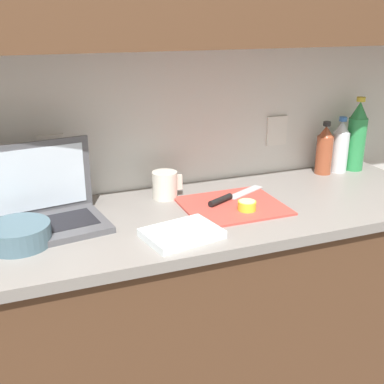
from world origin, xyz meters
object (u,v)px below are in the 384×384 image
at_px(knife, 227,198).
at_px(bowl_white, 19,235).
at_px(laptop, 48,206).
at_px(bottle_water_clear, 357,137).
at_px(bottle_green_soda, 324,150).
at_px(cutting_board, 232,205).
at_px(lemon_half_cut, 247,205).
at_px(bottle_oil_tall, 340,147).
at_px(measuring_cup, 165,185).

height_order(knife, bowl_white, bowl_white).
height_order(laptop, bottle_water_clear, bottle_water_clear).
xyz_separation_m(knife, bottle_green_soda, (0.52, 0.16, 0.08)).
distance_m(cutting_board, bottle_water_clear, 0.72).
bearing_deg(bottle_water_clear, bottle_green_soda, 180.00).
bearing_deg(laptop, knife, -11.56).
bearing_deg(bottle_green_soda, lemon_half_cut, -151.58).
relative_size(laptop, cutting_board, 1.05).
relative_size(bottle_oil_tall, bowl_white, 1.28).
bearing_deg(measuring_cup, cutting_board, -40.93).
distance_m(laptop, bowl_white, 0.16).
height_order(cutting_board, bottle_water_clear, bottle_water_clear).
bearing_deg(bottle_water_clear, lemon_half_cut, -157.67).
xyz_separation_m(laptop, knife, (0.61, -0.03, -0.04)).
xyz_separation_m(laptop, bottle_water_clear, (1.28, 0.13, 0.08)).
height_order(knife, measuring_cup, measuring_cup).
distance_m(lemon_half_cut, bottle_green_soda, 0.57).
bearing_deg(laptop, bowl_white, -137.52).
bearing_deg(bottle_water_clear, measuring_cup, -177.53).
distance_m(knife, bottle_oil_tall, 0.62).
height_order(knife, bottle_oil_tall, bottle_oil_tall).
distance_m(measuring_cup, bowl_white, 0.56).
relative_size(knife, measuring_cup, 2.42).
height_order(laptop, lemon_half_cut, laptop).
bearing_deg(measuring_cup, bowl_white, -157.49).
height_order(bottle_oil_tall, measuring_cup, bottle_oil_tall).
bearing_deg(bottle_oil_tall, bottle_water_clear, 0.00).
bearing_deg(knife, lemon_half_cut, -104.49).
relative_size(laptop, bottle_water_clear, 1.15).
xyz_separation_m(bottle_oil_tall, bottle_water_clear, (0.08, 0.00, 0.04)).
distance_m(laptop, bottle_water_clear, 1.29).
xyz_separation_m(cutting_board, bowl_white, (-0.70, -0.05, 0.03)).
distance_m(cutting_board, knife, 0.04).
bearing_deg(bottle_oil_tall, bottle_green_soda, 180.00).
bearing_deg(laptop, measuring_cup, 3.78).
bearing_deg(measuring_cup, lemon_half_cut, -46.93).
bearing_deg(bottle_oil_tall, laptop, -173.81).
bearing_deg(laptop, bottle_oil_tall, -2.61).
relative_size(laptop, bottle_green_soda, 1.62).
distance_m(lemon_half_cut, measuring_cup, 0.32).
bearing_deg(bottle_green_soda, measuring_cup, -176.98).
xyz_separation_m(laptop, bowl_white, (-0.10, -0.12, -0.03)).
relative_size(lemon_half_cut, bowl_white, 0.34).
xyz_separation_m(bottle_green_soda, bottle_water_clear, (0.16, 0.00, 0.04)).
bearing_deg(knife, measuring_cup, 120.92).
height_order(bottle_green_soda, measuring_cup, bottle_green_soda).
height_order(bottle_green_soda, bowl_white, bottle_green_soda).
bearing_deg(bottle_green_soda, bottle_oil_tall, 0.00).
bearing_deg(laptop, lemon_half_cut, -20.99).
distance_m(bottle_oil_tall, bowl_white, 1.32).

